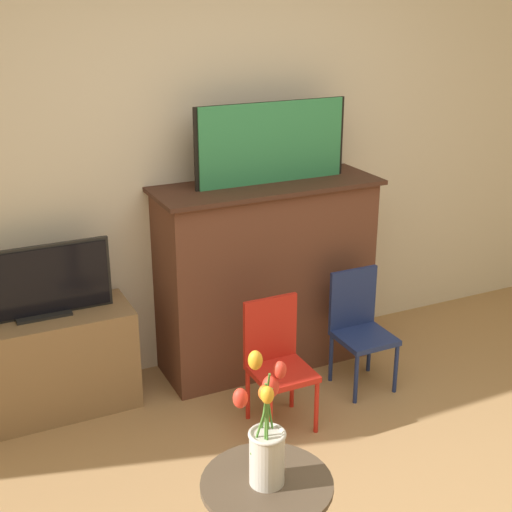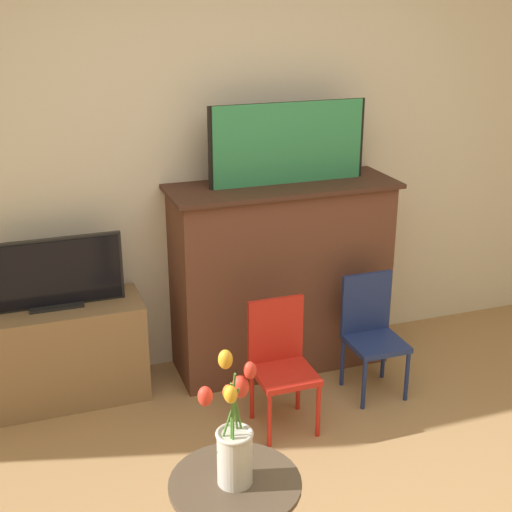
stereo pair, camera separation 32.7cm
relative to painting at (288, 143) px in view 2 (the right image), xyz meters
The scene contains 8 objects.
wall_back 0.40m from the painting, 142.77° to the left, with size 8.00×0.06×2.70m.
fireplace_mantel 0.78m from the painting, behind, with size 1.31×0.48×1.13m.
painting is the anchor object (origin of this frame).
tv_stand 1.71m from the painting, behind, with size 0.90×0.38×0.56m.
tv_monitor 1.46m from the painting, behind, with size 0.73×0.12×0.38m.
chair_red 1.19m from the painting, 113.84° to the right, with size 0.30×0.30×0.68m.
chair_blue 1.13m from the painting, 54.07° to the right, with size 0.30×0.30×0.68m.
vase_tulips 1.99m from the painting, 117.16° to the right, with size 0.22×0.20×0.47m.
Camera 2 is at (-1.15, -1.74, 2.17)m, focal length 50.00 mm.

